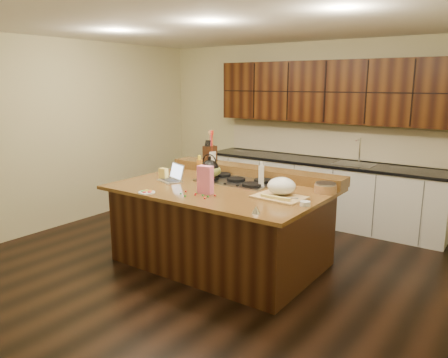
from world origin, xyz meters
The scene contains 31 objects.
room centered at (0.00, 0.00, 1.35)m, with size 5.52×5.02×2.72m.
island centered at (0.00, 0.00, 0.46)m, with size 2.40×1.60×0.92m.
back_ledge centered at (0.00, 0.70, 0.98)m, with size 2.40×0.30×0.12m, color black.
cooktop centered at (0.00, 0.30, 0.94)m, with size 0.92×0.52×0.05m.
back_counter centered at (0.30, 2.23, 0.98)m, with size 3.70×0.66×2.40m.
kettle centered at (-0.30, 0.17, 1.07)m, with size 0.23×0.23×0.21m, color black.
green_bowl centered at (-0.30, 0.17, 1.04)m, with size 0.28×0.28×0.15m, color olive.
laptop centered at (-0.65, -0.09, 0.98)m, with size 0.36×0.33×0.21m.
oil_bottle centered at (-0.36, 0.05, 1.06)m, with size 0.07×0.07×0.27m, color #C17422.
vinegar_bottle centered at (0.39, 0.23, 1.04)m, with size 0.06×0.06×0.25m, color silver.
wooden_tray centered at (0.78, -0.02, 1.01)m, with size 0.53×0.42×0.21m.
ramekin_a centered at (0.71, 0.00, 0.94)m, with size 0.10×0.10×0.04m, color white.
ramekin_b centered at (1.12, -0.18, 0.94)m, with size 0.10×0.10×0.04m, color white.
ramekin_c centered at (0.60, 0.27, 0.94)m, with size 0.10×0.10×0.04m, color white.
strainer_bowl centered at (1.08, 0.42, 0.97)m, with size 0.24×0.24×0.09m, color #996B3F.
kitchen_timer centered at (0.87, -0.67, 0.96)m, with size 0.08×0.08×0.07m, color silver.
pink_bag centered at (0.04, -0.36, 1.07)m, with size 0.16×0.09×0.30m, color pink.
candy_plate centered at (-0.49, -0.70, 0.93)m, with size 0.18×0.18×0.01m, color white.
package_box centered at (-0.81, -0.10, 0.99)m, with size 0.10×0.07×0.14m, color gold.
utensil_crock centered at (-0.67, 0.70, 1.11)m, with size 0.12×0.12×0.14m, color white.
knife_block centered at (-0.70, 0.70, 1.14)m, with size 0.10×0.17×0.21m, color black.
gumdrop_0 centered at (0.01, -0.49, 0.93)m, with size 0.02×0.02×0.02m, color red.
gumdrop_1 centered at (-0.15, -0.54, 0.93)m, with size 0.02×0.02×0.02m, color #198C26.
gumdrop_2 centered at (0.18, -0.54, 0.93)m, with size 0.02×0.02×0.02m, color red.
gumdrop_3 centered at (-0.03, -0.43, 0.93)m, with size 0.02×0.02×0.02m, color #198C26.
gumdrop_4 centered at (0.20, -0.39, 0.93)m, with size 0.02×0.02×0.02m, color red.
gumdrop_5 centered at (-0.04, -0.59, 0.93)m, with size 0.02×0.02×0.02m, color #198C26.
gumdrop_6 centered at (-0.16, -0.43, 0.93)m, with size 0.02×0.02×0.02m, color red.
gumdrop_7 centered at (0.09, -0.46, 0.93)m, with size 0.02×0.02×0.02m, color #198C26.
gumdrop_8 centered at (-0.02, -0.45, 0.93)m, with size 0.02×0.02×0.02m, color red.
gumdrop_9 centered at (0.16, -0.47, 0.93)m, with size 0.02×0.02×0.02m, color #198C26.
Camera 1 is at (2.83, -3.94, 2.08)m, focal length 35.00 mm.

